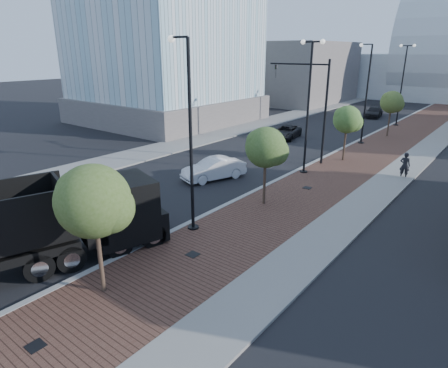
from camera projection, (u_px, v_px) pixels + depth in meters
The scene contains 24 objects.
sidewalk at pixel (409, 137), 39.93m from camera, with size 7.00×140.00×0.12m, color #4C2D23.
concrete_strip at pixel (437, 141), 38.35m from camera, with size 2.40×140.00×0.13m, color slate.
curb at pixel (375, 133), 41.96m from camera, with size 0.30×140.00×0.14m, color gray.
west_sidewalk at pixel (272, 120), 49.55m from camera, with size 4.00×140.00×0.12m, color slate.
dump_truck at pixel (43, 232), 15.72m from camera, with size 6.71×13.76×3.63m.
white_sedan at pixel (214, 169), 26.80m from camera, with size 1.59×4.55×1.50m, color silver.
dark_car_mid at pixel (286, 132), 39.54m from camera, with size 2.17×4.71×1.31m, color black.
dark_car_far at pixel (374, 112), 52.20m from camera, with size 1.89×4.65×1.35m, color black.
pedestrian at pixel (405, 165), 26.93m from camera, with size 0.69×0.45×1.88m, color black.
streetlight_1 at pixel (189, 146), 17.98m from camera, with size 1.44×0.56×9.21m.
streetlight_2 at pixel (308, 108), 26.68m from camera, with size 1.72×0.56×9.28m.
streetlight_3 at pixel (365, 99), 35.82m from camera, with size 1.44×0.56×9.21m.
streetlight_4 at pixel (402, 85), 44.51m from camera, with size 1.72×0.56×9.28m.
traffic_mast at pixel (315, 100), 29.38m from camera, with size 5.09×0.20×8.00m.
tree_0 at pixel (95, 202), 13.08m from camera, with size 2.60×2.59×4.99m.
tree_1 at pixel (267, 148), 21.33m from camera, with size 2.36×2.31×4.62m.
tree_2 at pixel (348, 120), 30.26m from camera, with size 2.26×2.19×4.53m.
tree_3 at pixel (392, 102), 39.12m from camera, with size 2.31×2.25×4.74m.
tower_podium at pixel (167, 109), 49.55m from camera, with size 19.00×19.00×3.00m, color #5F5855.
convention_center at pixel (443, 65), 74.62m from camera, with size 50.00×30.00×50.00m.
commercial_block_nw at pixel (299, 72), 66.87m from camera, with size 14.00×20.00×10.00m, color #665F5C.
utility_cover_0 at pixel (36, 346), 11.56m from camera, with size 0.50×0.50×0.02m, color black.
utility_cover_1 at pixel (193, 254), 16.76m from camera, with size 0.50×0.50×0.02m, color black.
utility_cover_2 at pixel (307, 188), 24.94m from camera, with size 0.50×0.50×0.02m, color black.
Camera 1 is at (12.63, -2.82, 8.54)m, focal length 30.76 mm.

